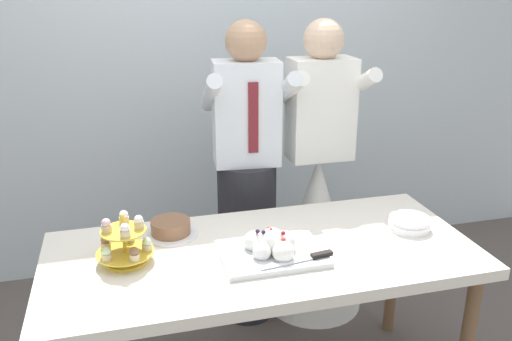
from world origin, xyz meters
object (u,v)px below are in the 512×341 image
Objects in this scene: dessert_table at (262,265)px; plate_stack at (409,223)px; person_bride at (316,213)px; cupcake_stand at (125,244)px; round_cake at (171,228)px; main_cake_tray at (273,248)px; person_groom at (247,193)px.

plate_stack is (0.70, 0.02, 0.10)m from dessert_table.
plate_stack is 0.11× the size of person_bride.
plate_stack is (1.25, -0.02, -0.06)m from cupcake_stand.
person_bride is (1.06, 0.64, -0.28)m from cupcake_stand.
main_cake_tray is at bearing -38.37° from round_cake.
person_bride is at bearing 27.14° from round_cake.
cupcake_stand is 0.14× the size of person_bride.
person_groom is at bearing 131.55° from plate_stack.
main_cake_tray reaches higher than dessert_table.
cupcake_stand is 1.27m from person_bride.
cupcake_stand reaches higher than main_cake_tray.
cupcake_stand reaches higher than round_cake.
dessert_table is 1.08× the size of person_groom.
round_cake is (-1.05, 0.21, 0.00)m from plate_stack.
dessert_table is 4.14× the size of main_cake_tray.
person_bride is at bearing 53.19° from dessert_table.
person_groom is 0.44m from person_bride.
plate_stack reaches higher than dessert_table.
cupcake_stand is 1.21× the size of plate_stack.
plate_stack is at bearing -48.45° from person_groom.
cupcake_stand is at bearing -135.54° from round_cake.
main_cake_tray is 0.26× the size of person_bride.
round_cake is 0.14× the size of person_groom.
cupcake_stand is (-0.56, 0.04, 0.16)m from dessert_table.
person_groom is at bearing 81.52° from dessert_table.
plate_stack is at bearing -11.47° from round_cake.
person_groom is (0.46, 0.46, -0.06)m from round_cake.
main_cake_tray is 0.49m from round_cake.
round_cake is at bearing -152.86° from person_bride.
main_cake_tray is (0.02, -0.07, 0.11)m from dessert_table.
main_cake_tray is at bearing -122.96° from person_bride.
main_cake_tray reaches higher than round_cake.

